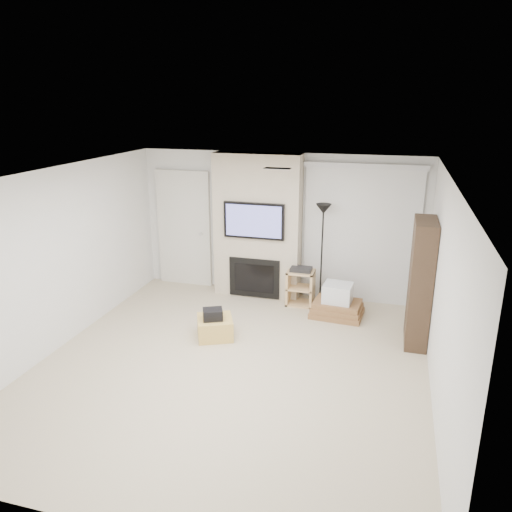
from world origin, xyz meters
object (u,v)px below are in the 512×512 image
(bookshelf, at_px, (420,283))
(floor_lamp, at_px, (323,226))
(box_stack, at_px, (337,304))
(ottoman, at_px, (215,327))
(av_stand, at_px, (301,285))

(bookshelf, bearing_deg, floor_lamp, 146.30)
(box_stack, bearing_deg, ottoman, -142.85)
(av_stand, relative_size, box_stack, 0.77)
(av_stand, xyz_separation_m, box_stack, (0.66, -0.31, -0.14))
(ottoman, bearing_deg, box_stack, 37.15)
(floor_lamp, relative_size, box_stack, 2.02)
(ottoman, distance_m, av_stand, 1.84)
(box_stack, height_order, bookshelf, bookshelf)
(ottoman, height_order, av_stand, av_stand)
(bookshelf, bearing_deg, box_stack, 154.21)
(ottoman, distance_m, floor_lamp, 2.45)
(av_stand, relative_size, bookshelf, 0.37)
(av_stand, bearing_deg, bookshelf, -25.54)
(floor_lamp, distance_m, box_stack, 1.29)
(floor_lamp, bearing_deg, box_stack, -52.45)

